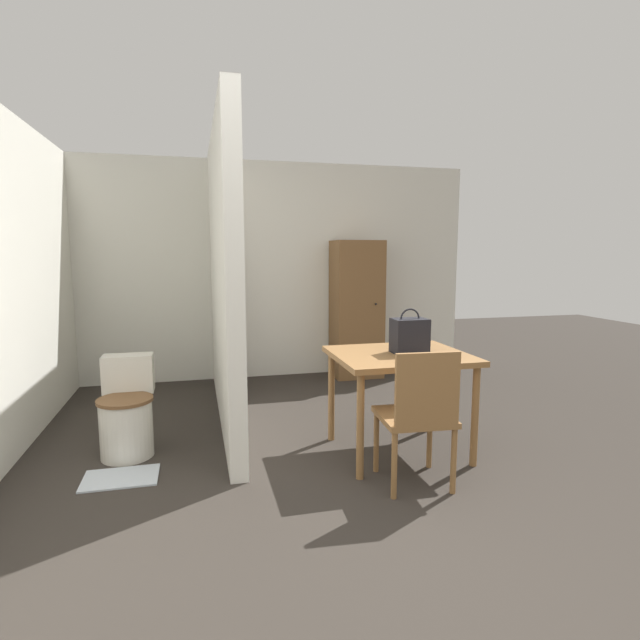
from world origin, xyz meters
name	(u,v)px	position (x,y,z in m)	size (l,w,h in m)	color
ground_plane	(387,602)	(0.00, 0.00, 0.00)	(16.00, 16.00, 0.00)	#2D2823
wall_back	(260,271)	(0.00, 4.06, 1.25)	(5.04, 0.12, 2.50)	silver
partition_wall	(223,278)	(-0.51, 2.63, 1.25)	(0.12, 2.75, 2.50)	silver
dining_table	(399,365)	(0.67, 1.49, 0.66)	(0.95, 0.82, 0.75)	brown
wooden_chair	(419,413)	(0.57, 0.93, 0.49)	(0.47, 0.47, 0.89)	brown
toilet	(127,414)	(-1.27, 1.95, 0.30)	(0.39, 0.54, 0.70)	silver
handbag	(410,335)	(0.74, 1.48, 0.88)	(0.25, 0.17, 0.33)	black
wooden_cabinet	(356,309)	(1.09, 3.75, 0.80)	(0.56, 0.47, 1.60)	brown
bath_mat	(121,478)	(-1.27, 1.51, 0.01)	(0.47, 0.32, 0.01)	#B2BCC6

